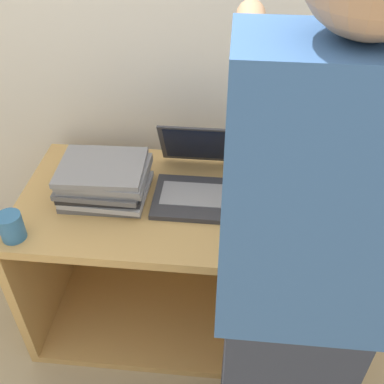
# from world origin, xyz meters

# --- Properties ---
(ground_plane) EXTENTS (12.00, 12.00, 0.00)m
(ground_plane) POSITION_xyz_m (0.00, 0.00, 0.00)
(ground_plane) COLOR tan
(wall_back) EXTENTS (8.00, 0.05, 2.40)m
(wall_back) POSITION_xyz_m (0.00, 0.75, 1.20)
(wall_back) COLOR silver
(wall_back) RESTS_ON ground_plane
(cart) EXTENTS (1.33, 0.65, 0.69)m
(cart) POSITION_xyz_m (0.00, 0.40, 0.34)
(cart) COLOR tan
(cart) RESTS_ON ground_plane
(laptop_open) EXTENTS (0.31, 0.37, 0.24)m
(laptop_open) POSITION_xyz_m (0.00, 0.39, 0.74)
(laptop_open) COLOR #333338
(laptop_open) RESTS_ON cart
(laptop_stack_left) EXTENTS (0.33, 0.27, 0.14)m
(laptop_stack_left) POSITION_xyz_m (-0.34, 0.32, 0.76)
(laptop_stack_left) COLOR slate
(laptop_stack_left) RESTS_ON cart
(laptop_stack_right) EXTENTS (0.33, 0.27, 0.10)m
(laptop_stack_right) POSITION_xyz_m (0.33, 0.33, 0.74)
(laptop_stack_right) COLOR slate
(laptop_stack_right) RESTS_ON cart
(person) EXTENTS (0.40, 0.54, 1.76)m
(person) POSITION_xyz_m (0.31, -0.25, 0.89)
(person) COLOR #2D3342
(person) RESTS_ON ground_plane
(mug) EXTENTS (0.08, 0.08, 0.10)m
(mug) POSITION_xyz_m (-0.59, 0.07, 0.74)
(mug) COLOR teal
(mug) RESTS_ON cart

